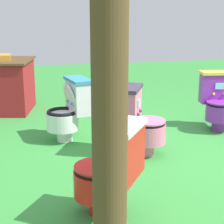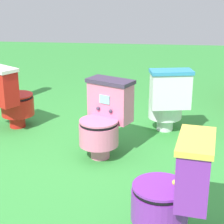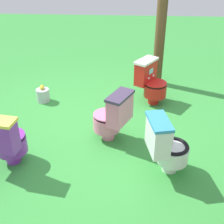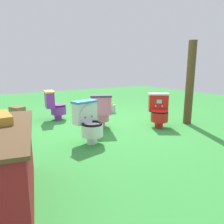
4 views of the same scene
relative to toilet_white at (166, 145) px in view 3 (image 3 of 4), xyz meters
name	(u,v)px [view 3 (image 3 of 4)]	position (x,y,z in m)	size (l,w,h in m)	color
ground	(94,126)	(0.95, -0.92, -0.37)	(14.00, 14.00, 0.00)	green
toilet_white	(166,145)	(0.00, 0.00, 0.00)	(0.56, 0.49, 0.73)	white
toilet_pink	(112,116)	(0.65, -0.60, 0.00)	(0.62, 0.58, 0.73)	pink
toilet_red	(151,82)	(0.08, -1.73, 0.00)	(0.63, 0.61, 0.73)	red
toilet_purple	(6,140)	(1.88, 0.01, 0.00)	(0.47, 0.55, 0.73)	purple
wooden_post	(160,35)	(-0.08, -2.49, 0.55)	(0.18, 0.18, 1.85)	brown
lemon_bucket	(43,95)	(1.89, -1.65, -0.26)	(0.22, 0.22, 0.28)	#B7B7BF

